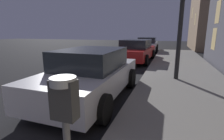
# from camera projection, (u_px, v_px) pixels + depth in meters

# --- Properties ---
(parking_meter) EXTENTS (0.19, 0.19, 1.44)m
(parking_meter) POSITION_uv_depth(u_px,v_px,m) (66.00, 122.00, 1.26)
(parking_meter) COLOR #59595B
(parking_meter) RESTS_ON sidewalk
(car_silver) EXTENTS (2.06, 4.12, 1.43)m
(car_silver) POSITION_uv_depth(u_px,v_px,m) (91.00, 74.00, 4.90)
(car_silver) COLOR #B7B7BF
(car_silver) RESTS_ON ground
(car_red) EXTENTS (2.27, 4.65, 1.43)m
(car_red) POSITION_uv_depth(u_px,v_px,m) (136.00, 50.00, 11.18)
(car_red) COLOR maroon
(car_red) RESTS_ON ground
(car_white) EXTENTS (2.13, 4.43, 1.43)m
(car_white) POSITION_uv_depth(u_px,v_px,m) (147.00, 45.00, 16.58)
(car_white) COLOR silver
(car_white) RESTS_ON ground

